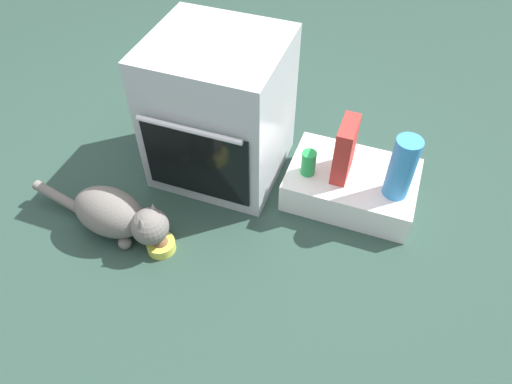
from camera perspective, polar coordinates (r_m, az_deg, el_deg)
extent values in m
plane|color=#284238|center=(2.21, -9.14, -3.68)|extent=(8.00, 8.00, 0.00)
cube|color=#B7BABF|center=(2.22, -4.37, 9.74)|extent=(0.58, 0.54, 0.69)
cube|color=black|center=(2.09, -7.17, 3.48)|extent=(0.49, 0.01, 0.38)
cylinder|color=silver|center=(1.93, -8.11, 7.38)|extent=(0.46, 0.02, 0.02)
cube|color=white|center=(2.28, 11.32, 0.87)|extent=(0.58, 0.40, 0.16)
cylinder|color=#D1D14C|center=(2.11, -11.28, -6.28)|extent=(0.12, 0.12, 0.05)
sphere|color=brown|center=(2.10, -11.34, -6.01)|extent=(0.07, 0.07, 0.07)
ellipsoid|color=slate|center=(2.16, -17.13, -2.29)|extent=(0.36, 0.25, 0.21)
sphere|color=slate|center=(2.04, -12.57, -4.03)|extent=(0.16, 0.16, 0.16)
cone|color=slate|center=(2.02, -12.15, -2.09)|extent=(0.06, 0.06, 0.07)
cone|color=slate|center=(1.98, -13.55, -3.83)|extent=(0.06, 0.06, 0.07)
cylinder|color=slate|center=(2.36, -22.21, -0.79)|extent=(0.29, 0.07, 0.12)
sphere|color=slate|center=(2.20, -13.65, -3.69)|extent=(0.06, 0.06, 0.06)
sphere|color=slate|center=(2.15, -15.42, -5.85)|extent=(0.06, 0.06, 0.06)
cube|color=#B72D28|center=(2.12, 10.60, 4.99)|extent=(0.07, 0.18, 0.28)
cylinder|color=green|center=(2.15, 6.30, 3.48)|extent=(0.07, 0.07, 0.12)
cylinder|color=#388CD1|center=(2.08, 17.05, 2.77)|extent=(0.11, 0.11, 0.30)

